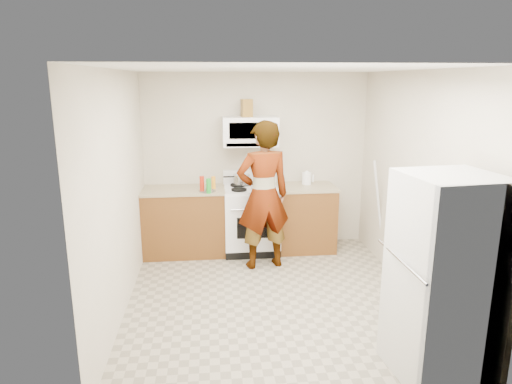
{
  "coord_description": "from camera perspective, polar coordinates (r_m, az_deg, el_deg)",
  "views": [
    {
      "loc": [
        -0.67,
        -4.68,
        2.4
      ],
      "look_at": [
        -0.13,
        0.55,
        1.1
      ],
      "focal_mm": 32.0,
      "sensor_mm": 36.0,
      "label": 1
    }
  ],
  "objects": [
    {
      "name": "bottle_spray",
      "position": [
        6.15,
        -6.77,
        1.03
      ],
      "size": [
        0.06,
        0.06,
        0.21
      ],
      "primitive_type": "cylinder",
      "rotation": [
        0.0,
        0.0,
        0.04
      ],
      "color": "red",
      "rests_on": "counter_left"
    },
    {
      "name": "floor",
      "position": [
        5.3,
        2.04,
        -13.02
      ],
      "size": [
        3.6,
        3.6,
        0.0
      ],
      "primitive_type": "plane",
      "color": "gray",
      "rests_on": "ground"
    },
    {
      "name": "cabinet_left",
      "position": [
        6.48,
        -8.93,
        -3.78
      ],
      "size": [
        1.12,
        0.62,
        0.9
      ],
      "primitive_type": "cube",
      "color": "brown",
      "rests_on": "floor"
    },
    {
      "name": "broom",
      "position": [
        6.29,
        15.14,
        -2.26
      ],
      "size": [
        0.3,
        0.14,
        1.38
      ],
      "primitive_type": "cylinder",
      "rotation": [
        0.14,
        -0.14,
        -0.41
      ],
      "color": "silver",
      "rests_on": "floor"
    },
    {
      "name": "back_wall",
      "position": [
        6.6,
        0.0,
        3.88
      ],
      "size": [
        3.2,
        0.02,
        2.5
      ],
      "primitive_type": "cube",
      "color": "beige",
      "rests_on": "floor"
    },
    {
      "name": "person",
      "position": [
        5.81,
        0.92,
        -0.45
      ],
      "size": [
        0.78,
        0.59,
        1.92
      ],
      "primitive_type": "imported",
      "rotation": [
        0.0,
        0.0,
        3.35
      ],
      "color": "tan",
      "rests_on": "floor"
    },
    {
      "name": "pot_lid",
      "position": [
        6.17,
        -6.12,
        0.15
      ],
      "size": [
        0.23,
        0.23,
        0.01
      ],
      "primitive_type": "cylinder",
      "rotation": [
        0.0,
        0.0,
        -0.01
      ],
      "color": "silver",
      "rests_on": "counter_left"
    },
    {
      "name": "saucepan",
      "position": [
        6.48,
        -1.82,
        1.58
      ],
      "size": [
        0.26,
        0.26,
        0.13
      ],
      "primitive_type": "cylinder",
      "rotation": [
        0.0,
        0.0,
        0.12
      ],
      "color": "#AFB0B4",
      "rests_on": "gas_range"
    },
    {
      "name": "microwave",
      "position": [
        6.35,
        -0.73,
        7.58
      ],
      "size": [
        0.76,
        0.38,
        0.4
      ],
      "primitive_type": "cube",
      "color": "white",
      "rests_on": "back_wall"
    },
    {
      "name": "kettle",
      "position": [
        6.58,
        6.35,
        1.69
      ],
      "size": [
        0.15,
        0.15,
        0.16
      ],
      "primitive_type": "cylinder",
      "rotation": [
        0.0,
        0.0,
        -0.07
      ],
      "color": "white",
      "rests_on": "counter_right"
    },
    {
      "name": "counter_left",
      "position": [
        6.35,
        -9.09,
        0.24
      ],
      "size": [
        1.14,
        0.64,
        0.03
      ],
      "primitive_type": "cube",
      "color": "tan",
      "rests_on": "cabinet_left"
    },
    {
      "name": "tray",
      "position": [
        6.26,
        0.66,
        0.56
      ],
      "size": [
        0.27,
        0.19,
        0.05
      ],
      "primitive_type": "cube",
      "rotation": [
        0.0,
        0.0,
        0.15
      ],
      "color": "silver",
      "rests_on": "gas_range"
    },
    {
      "name": "bottle_green_cap",
      "position": [
        6.04,
        -5.95,
        0.75
      ],
      "size": [
        0.08,
        0.08,
        0.2
      ],
      "primitive_type": "cylinder",
      "rotation": [
        0.0,
        0.0,
        -0.41
      ],
      "color": "#1A9325",
      "rests_on": "counter_left"
    },
    {
      "name": "fridge",
      "position": [
        4.01,
        22.36,
        -9.93
      ],
      "size": [
        0.77,
        0.77,
        1.7
      ],
      "primitive_type": "cube",
      "rotation": [
        0.0,
        0.0,
        0.11
      ],
      "color": "silver",
      "rests_on": "floor"
    },
    {
      "name": "jug",
      "position": [
        6.3,
        -1.17,
        10.45
      ],
      "size": [
        0.16,
        0.16,
        0.24
      ],
      "primitive_type": "cube",
      "rotation": [
        0.0,
        0.0,
        0.17
      ],
      "color": "brown",
      "rests_on": "microwave"
    },
    {
      "name": "cabinet_right",
      "position": [
        6.61,
        6.16,
        -3.34
      ],
      "size": [
        0.8,
        0.62,
        0.9
      ],
      "primitive_type": "cube",
      "color": "brown",
      "rests_on": "floor"
    },
    {
      "name": "counter_right",
      "position": [
        6.49,
        6.26,
        0.61
      ],
      "size": [
        0.82,
        0.64,
        0.03
      ],
      "primitive_type": "cube",
      "color": "tan",
      "rests_on": "cabinet_right"
    },
    {
      "name": "gas_range",
      "position": [
        6.48,
        -0.6,
        -3.29
      ],
      "size": [
        0.76,
        0.65,
        1.13
      ],
      "color": "white",
      "rests_on": "floor"
    },
    {
      "name": "right_wall",
      "position": [
        5.32,
        19.39,
        0.63
      ],
      "size": [
        0.02,
        3.6,
        2.5
      ],
      "primitive_type": "cube",
      "color": "beige",
      "rests_on": "floor"
    },
    {
      "name": "bottle_hot_sauce",
      "position": [
        6.28,
        -5.33,
        1.17
      ],
      "size": [
        0.08,
        0.08,
        0.17
      ],
      "primitive_type": "cylinder",
      "rotation": [
        0.0,
        0.0,
        -0.43
      ],
      "color": "#FA9F1B",
      "rests_on": "counter_left"
    }
  ]
}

